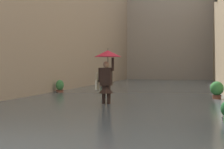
{
  "coord_description": "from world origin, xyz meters",
  "views": [
    {
      "loc": [
        -3.11,
        3.64,
        1.45
      ],
      "look_at": [
        0.01,
        -7.51,
        1.14
      ],
      "focal_mm": 52.44,
      "sensor_mm": 36.0,
      "label": 1
    }
  ],
  "objects": [
    {
      "name": "building_facade_right",
      "position": [
        4.84,
        -13.44,
        4.99
      ],
      "size": [
        2.04,
        30.88,
        9.99
      ],
      "color": "tan",
      "rests_on": "ground_plane"
    },
    {
      "name": "flood_water",
      "position": [
        0.0,
        -13.44,
        0.09
      ],
      "size": [
        8.69,
        32.88,
        0.17
      ],
      "primitive_type": "cube",
      "color": "#515B60",
      "rests_on": "ground_plane"
    },
    {
      "name": "person_wading",
      "position": [
        0.01,
        -6.86,
        1.37
      ],
      "size": [
        0.91,
        0.91,
        2.04
      ],
      "color": "#4C4233",
      "rests_on": "ground_plane"
    },
    {
      "name": "ground_plane",
      "position": [
        0.0,
        -13.44,
        0.0
      ],
      "size": [
        67.2,
        67.2,
        0.0
      ],
      "primitive_type": "plane",
      "color": "#605B56"
    },
    {
      "name": "potted_plant_mid_left",
      "position": [
        -3.62,
        -9.61,
        0.49
      ],
      "size": [
        0.51,
        0.51,
        0.85
      ],
      "color": "brown",
      "rests_on": "ground_plane"
    },
    {
      "name": "potted_plant_mid_right",
      "position": [
        3.59,
        -18.0,
        0.49
      ],
      "size": [
        0.46,
        0.46,
        0.94
      ],
      "color": "brown",
      "rests_on": "ground_plane"
    },
    {
      "name": "building_facade_far",
      "position": [
        0.0,
        -27.78,
        4.87
      ],
      "size": [
        11.49,
        1.8,
        9.75
      ],
      "primitive_type": "cube",
      "color": "#A89989",
      "rests_on": "ground_plane"
    },
    {
      "name": "potted_plant_near_right",
      "position": [
        3.66,
        -11.04,
        0.39
      ],
      "size": [
        0.39,
        0.39,
        0.76
      ],
      "color": "brown",
      "rests_on": "ground_plane"
    }
  ]
}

